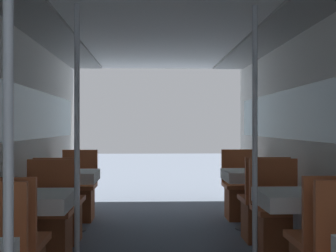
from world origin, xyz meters
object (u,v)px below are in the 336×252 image
at_px(support_pole_left_0, 8,157).
at_px(chair_right_far_1, 279,227).
at_px(dining_table_left_1, 31,206).
at_px(chair_left_far_1, 48,228).
at_px(dining_table_left_2, 70,180).
at_px(chair_left_near_2, 60,216).
at_px(chair_left_far_2, 78,198).
at_px(support_pole_left_1, 77,142).
at_px(support_pole_right_1, 255,142).
at_px(dining_table_right_1, 299,205).
at_px(chair_right_far_2, 241,197).
at_px(chair_right_near_2, 263,214).
at_px(dining_table_right_2, 251,179).

height_order(support_pole_left_0, chair_right_far_1, support_pole_left_0).
bearing_deg(dining_table_left_1, chair_left_far_1, 90.00).
bearing_deg(dining_table_left_2, support_pole_left_0, -84.26).
relative_size(chair_left_near_2, chair_left_far_2, 1.00).
distance_m(chair_left_far_1, chair_left_near_2, 0.61).
height_order(support_pole_left_0, chair_left_far_2, support_pole_left_0).
distance_m(support_pole_left_1, support_pole_right_1, 1.45).
height_order(dining_table_right_1, support_pole_right_1, support_pole_right_1).
bearing_deg(dining_table_right_1, chair_right_far_2, 90.00).
height_order(support_pole_left_1, support_pole_right_1, same).
bearing_deg(chair_right_far_1, dining_table_right_1, 90.00).
distance_m(support_pole_right_1, chair_right_near_2, 1.52).
height_order(dining_table_left_2, chair_right_far_1, chair_right_far_1).
xyz_separation_m(chair_left_far_1, chair_right_far_1, (2.18, 0.00, 0.00)).
height_order(support_pole_left_1, dining_table_right_1, support_pole_left_1).
bearing_deg(chair_right_far_2, dining_table_left_2, 15.54).
distance_m(chair_left_near_2, dining_table_right_2, 2.28).
height_order(support_pole_left_0, chair_left_near_2, support_pole_left_0).
distance_m(support_pole_left_0, dining_table_right_1, 2.62).
relative_size(chair_left_far_1, chair_right_near_2, 1.00).
bearing_deg(dining_table_left_1, chair_right_far_2, 48.11).
relative_size(dining_table_left_1, chair_left_far_1, 0.77).
height_order(chair_left_far_2, chair_right_near_2, same).
relative_size(chair_left_near_2, dining_table_right_1, 1.30).
xyz_separation_m(chair_left_far_1, chair_right_far_2, (2.18, 1.82, 0.00)).
bearing_deg(dining_table_right_1, chair_right_near_2, 90.00).
height_order(support_pole_left_0, dining_table_right_2, support_pole_left_0).
relative_size(support_pole_left_1, dining_table_right_2, 3.16).
height_order(dining_table_right_1, chair_right_near_2, chair_right_near_2).
xyz_separation_m(chair_left_far_1, dining_table_right_2, (2.18, 1.22, 0.31)).
xyz_separation_m(support_pole_right_1, dining_table_right_2, (0.37, 1.82, -0.52)).
height_order(chair_left_far_1, dining_table_right_2, chair_left_far_1).
bearing_deg(support_pole_left_1, dining_table_left_2, 101.37).
relative_size(support_pole_left_0, support_pole_left_1, 1.00).
relative_size(support_pole_left_0, chair_right_far_1, 2.43).
relative_size(chair_left_far_2, chair_right_near_2, 1.00).
relative_size(dining_table_right_1, chair_right_far_2, 0.77).
xyz_separation_m(support_pole_left_0, chair_left_near_2, (-0.37, 3.04, -0.83)).
height_order(chair_left_far_2, chair_right_far_2, same).
bearing_deg(dining_table_right_2, dining_table_left_2, 180.00).
relative_size(dining_table_left_1, chair_left_far_2, 0.77).
distance_m(chair_left_far_1, chair_left_far_2, 1.82).
bearing_deg(dining_table_right_2, support_pole_left_0, -116.43).
bearing_deg(chair_left_near_2, support_pole_right_1, -33.88).
xyz_separation_m(support_pole_left_0, support_pole_left_1, (0.00, 1.82, 0.00)).
xyz_separation_m(support_pole_left_0, dining_table_right_2, (1.81, 3.65, -0.52)).
distance_m(chair_left_far_1, dining_table_right_1, 2.28).
relative_size(dining_table_left_1, chair_right_far_2, 0.77).
relative_size(chair_left_far_2, dining_table_right_1, 1.30).
relative_size(chair_right_far_1, support_pole_right_1, 0.41).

